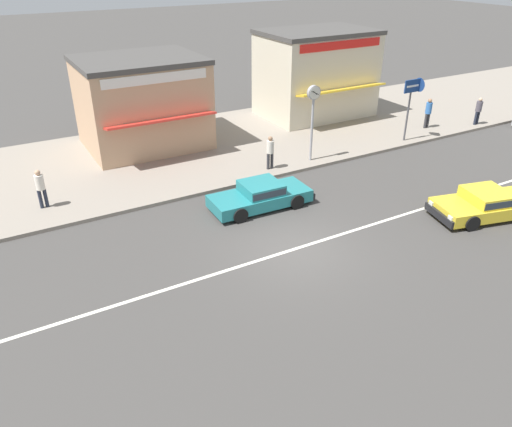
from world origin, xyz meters
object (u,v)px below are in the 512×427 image
shopfront_mid_block (316,73)px  pedestrian_far_end (428,111)px  sedan_yellow_2 (486,203)px  pedestrian_by_shop (40,186)px  arrow_signboard (419,88)px  pedestrian_near_clock (479,109)px  street_clock (313,105)px  pedestrian_mid_kerb (270,150)px  sedan_teal_3 (261,195)px  shopfront_corner_warung (142,102)px

shopfront_mid_block → pedestrian_far_end: bearing=-53.2°
sedan_yellow_2 → pedestrian_by_shop: size_ratio=2.78×
arrow_signboard → pedestrian_near_clock: 5.42m
street_clock → pedestrian_near_clock: (11.61, -0.21, -1.78)m
pedestrian_mid_kerb → pedestrian_by_shop: pedestrian_by_shop is taller
sedan_teal_3 → shopfront_mid_block: (9.05, 9.04, 2.10)m
sedan_teal_3 → pedestrian_mid_kerb: (2.20, 2.93, 0.53)m
pedestrian_mid_kerb → sedan_yellow_2: bearing=-57.6°
sedan_teal_3 → shopfront_mid_block: size_ratio=0.65×
sedan_yellow_2 → street_clock: size_ratio=1.23×
pedestrian_near_clock → pedestrian_by_shop: bearing=176.9°
sedan_teal_3 → pedestrian_mid_kerb: pedestrian_mid_kerb is taller
sedan_yellow_2 → street_clock: street_clock is taller
sedan_teal_3 → pedestrian_near_clock: bearing=9.5°
street_clock → shopfront_mid_block: bearing=53.3°
sedan_yellow_2 → shopfront_corner_warung: shopfront_corner_warung is taller
pedestrian_near_clock → pedestrian_far_end: bearing=161.6°
shopfront_mid_block → pedestrian_by_shop: bearing=-163.0°
sedan_yellow_2 → shopfront_mid_block: 14.26m
pedestrian_mid_kerb → pedestrian_far_end: size_ratio=0.93×
pedestrian_near_clock → shopfront_mid_block: bearing=137.7°
sedan_yellow_2 → arrow_signboard: bearing=63.7°
sedan_teal_3 → pedestrian_near_clock: (16.06, 2.67, 0.53)m
pedestrian_near_clock → pedestrian_far_end: (-2.99, 0.99, 0.07)m
arrow_signboard → shopfront_mid_block: 6.64m
sedan_yellow_2 → sedan_teal_3: same height
sedan_teal_3 → pedestrian_mid_kerb: size_ratio=2.68×
street_clock → pedestrian_far_end: size_ratio=2.15×
arrow_signboard → shopfront_corner_warung: 14.15m
pedestrian_near_clock → pedestrian_far_end: size_ratio=0.93×
street_clock → arrow_signboard: size_ratio=1.11×
arrow_signboard → shopfront_mid_block: shopfront_mid_block is taller
sedan_yellow_2 → street_clock: (-2.74, 7.82, 2.31)m
sedan_yellow_2 → pedestrian_by_shop: pedestrian_by_shop is taller
pedestrian_near_clock → pedestrian_by_shop: (-23.67, 1.29, 0.02)m
sedan_teal_3 → pedestrian_by_shop: 8.60m
sedan_teal_3 → arrow_signboard: arrow_signboard is taller
sedan_teal_3 → shopfront_corner_warung: shopfront_corner_warung is taller
pedestrian_near_clock → pedestrian_mid_kerb: 13.86m
pedestrian_mid_kerb → shopfront_mid_block: shopfront_mid_block is taller
street_clock → sedan_teal_3: bearing=-147.0°
sedan_teal_3 → street_clock: street_clock is taller
sedan_teal_3 → shopfront_mid_block: shopfront_mid_block is taller
street_clock → pedestrian_near_clock: bearing=-1.0°
shopfront_corner_warung → pedestrian_far_end: bearing=-19.5°
sedan_yellow_2 → shopfront_mid_block: shopfront_mid_block is taller
shopfront_corner_warung → shopfront_mid_block: size_ratio=0.91×
sedan_yellow_2 → shopfront_mid_block: size_ratio=0.68×
pedestrian_mid_kerb → shopfront_mid_block: (6.85, 6.11, 1.58)m
sedan_teal_3 → pedestrian_near_clock: size_ratio=2.68×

